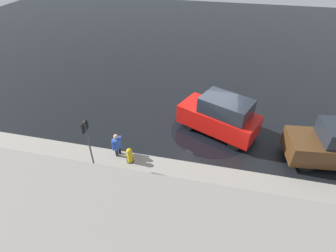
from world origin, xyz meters
TOP-DOWN VIEW (x-y plane):
  - ground_plane at (0.00, 0.00)m, footprint 60.00×60.00m
  - kerb_strip at (0.00, 4.20)m, footprint 24.00×3.20m
  - moving_hatchback at (-0.50, 0.10)m, footprint 4.25×3.12m
  - fire_hydrant at (3.19, 3.17)m, footprint 0.42×0.31m
  - pedestrian at (3.88, 2.85)m, footprint 0.37×0.52m
  - metal_railing at (-0.75, 6.00)m, footprint 9.21×0.04m
  - sign_post at (4.72, 3.69)m, footprint 0.07×0.44m
  - puddle_patch at (-0.12, 0.14)m, footprint 4.08×4.08m

SIDE VIEW (x-z plane):
  - ground_plane at x=0.00m, z-range 0.00..0.00m
  - puddle_patch at x=-0.12m, z-range 0.00..0.01m
  - kerb_strip at x=0.00m, z-range 0.00..0.04m
  - fire_hydrant at x=3.19m, z-range 0.00..0.80m
  - pedestrian at x=3.88m, z-range 0.07..1.29m
  - metal_railing at x=-0.75m, z-range 0.20..1.25m
  - moving_hatchback at x=-0.50m, z-range 0.00..2.06m
  - sign_post at x=4.72m, z-range 0.38..2.78m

